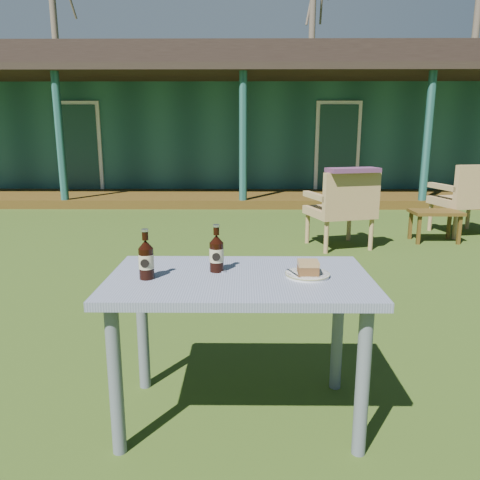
{
  "coord_description": "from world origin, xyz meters",
  "views": [
    {
      "loc": [
        0.02,
        -3.65,
        1.36
      ],
      "look_at": [
        0.0,
        -1.3,
        0.82
      ],
      "focal_mm": 35.0,
      "sensor_mm": 36.0,
      "label": 1
    }
  ],
  "objects_px": {
    "side_table": "(435,215)",
    "cola_bottle_near": "(217,253)",
    "cafe_table": "(239,297)",
    "armchair_left": "(343,205)",
    "cola_bottle_far": "(146,259)",
    "armchair_right": "(469,196)",
    "plate": "(307,274)",
    "cake_slice": "(308,267)"
  },
  "relations": [
    {
      "from": "plate",
      "to": "armchair_right",
      "type": "distance_m",
      "value": 4.98
    },
    {
      "from": "armchair_left",
      "to": "side_table",
      "type": "relative_size",
      "value": 1.54
    },
    {
      "from": "plate",
      "to": "armchair_left",
      "type": "relative_size",
      "value": 0.22
    },
    {
      "from": "armchair_right",
      "to": "side_table",
      "type": "relative_size",
      "value": 1.6
    },
    {
      "from": "armchair_left",
      "to": "cola_bottle_far",
      "type": "bearing_deg",
      "value": -114.84
    },
    {
      "from": "side_table",
      "to": "cafe_table",
      "type": "bearing_deg",
      "value": -122.77
    },
    {
      "from": "cola_bottle_near",
      "to": "side_table",
      "type": "relative_size",
      "value": 0.38
    },
    {
      "from": "plate",
      "to": "cola_bottle_far",
      "type": "bearing_deg",
      "value": -176.66
    },
    {
      "from": "cola_bottle_far",
      "to": "armchair_left",
      "type": "bearing_deg",
      "value": 65.16
    },
    {
      "from": "cafe_table",
      "to": "cola_bottle_near",
      "type": "relative_size",
      "value": 5.32
    },
    {
      "from": "cola_bottle_near",
      "to": "armchair_right",
      "type": "xyz_separation_m",
      "value": [
        3.13,
        4.1,
        -0.27
      ]
    },
    {
      "from": "armchair_left",
      "to": "cake_slice",
      "type": "bearing_deg",
      "value": -104.35
    },
    {
      "from": "plate",
      "to": "cake_slice",
      "type": "bearing_deg",
      "value": -86.99
    },
    {
      "from": "side_table",
      "to": "cola_bottle_near",
      "type": "bearing_deg",
      "value": -124.43
    },
    {
      "from": "cola_bottle_near",
      "to": "side_table",
      "type": "distance_m",
      "value": 4.53
    },
    {
      "from": "cake_slice",
      "to": "cola_bottle_far",
      "type": "bearing_deg",
      "value": -177.49
    },
    {
      "from": "plate",
      "to": "cola_bottle_far",
      "type": "relative_size",
      "value": 0.9
    },
    {
      "from": "plate",
      "to": "side_table",
      "type": "xyz_separation_m",
      "value": [
        2.13,
        3.79,
        -0.39
      ]
    },
    {
      "from": "cafe_table",
      "to": "cola_bottle_far",
      "type": "xyz_separation_m",
      "value": [
        -0.42,
        -0.04,
        0.19
      ]
    },
    {
      "from": "cola_bottle_near",
      "to": "armchair_right",
      "type": "distance_m",
      "value": 5.17
    },
    {
      "from": "cafe_table",
      "to": "armchair_right",
      "type": "height_order",
      "value": "armchair_right"
    },
    {
      "from": "cake_slice",
      "to": "cola_bottle_near",
      "type": "bearing_deg",
      "value": 168.75
    },
    {
      "from": "cafe_table",
      "to": "cake_slice",
      "type": "bearing_deg",
      "value": -2.06
    },
    {
      "from": "cafe_table",
      "to": "plate",
      "type": "height_order",
      "value": "plate"
    },
    {
      "from": "plate",
      "to": "cola_bottle_near",
      "type": "xyz_separation_m",
      "value": [
        -0.42,
        0.07,
        0.08
      ]
    },
    {
      "from": "armchair_right",
      "to": "side_table",
      "type": "distance_m",
      "value": 0.73
    },
    {
      "from": "cola_bottle_near",
      "to": "side_table",
      "type": "xyz_separation_m",
      "value": [
        2.55,
        3.71,
        -0.47
      ]
    },
    {
      "from": "cafe_table",
      "to": "cola_bottle_far",
      "type": "bearing_deg",
      "value": -174.08
    },
    {
      "from": "armchair_left",
      "to": "plate",
      "type": "bearing_deg",
      "value": -104.4
    },
    {
      "from": "armchair_left",
      "to": "armchair_right",
      "type": "distance_m",
      "value": 1.98
    },
    {
      "from": "cola_bottle_near",
      "to": "armchair_right",
      "type": "height_order",
      "value": "armchair_right"
    },
    {
      "from": "cake_slice",
      "to": "cola_bottle_near",
      "type": "distance_m",
      "value": 0.43
    },
    {
      "from": "cake_slice",
      "to": "armchair_left",
      "type": "distance_m",
      "value": 3.56
    },
    {
      "from": "plate",
      "to": "armchair_left",
      "type": "distance_m",
      "value": 3.55
    },
    {
      "from": "side_table",
      "to": "armchair_left",
      "type": "bearing_deg",
      "value": -164.04
    },
    {
      "from": "cake_slice",
      "to": "cola_bottle_far",
      "type": "distance_m",
      "value": 0.73
    },
    {
      "from": "cola_bottle_near",
      "to": "armchair_left",
      "type": "xyz_separation_m",
      "value": [
        1.3,
        3.36,
        -0.29
      ]
    },
    {
      "from": "cola_bottle_far",
      "to": "armchair_right",
      "type": "height_order",
      "value": "armchair_right"
    },
    {
      "from": "cafe_table",
      "to": "cola_bottle_near",
      "type": "height_order",
      "value": "cola_bottle_near"
    },
    {
      "from": "cafe_table",
      "to": "armchair_left",
      "type": "height_order",
      "value": "armchair_left"
    },
    {
      "from": "cafe_table",
      "to": "plate",
      "type": "distance_m",
      "value": 0.33
    },
    {
      "from": "cola_bottle_near",
      "to": "cola_bottle_far",
      "type": "height_order",
      "value": "cola_bottle_far"
    }
  ]
}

